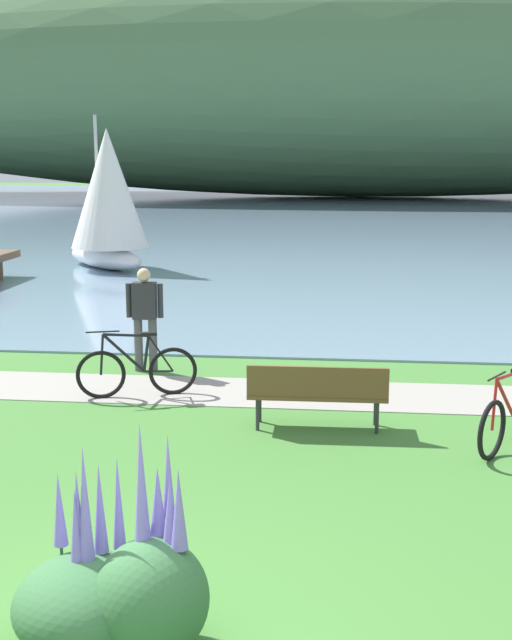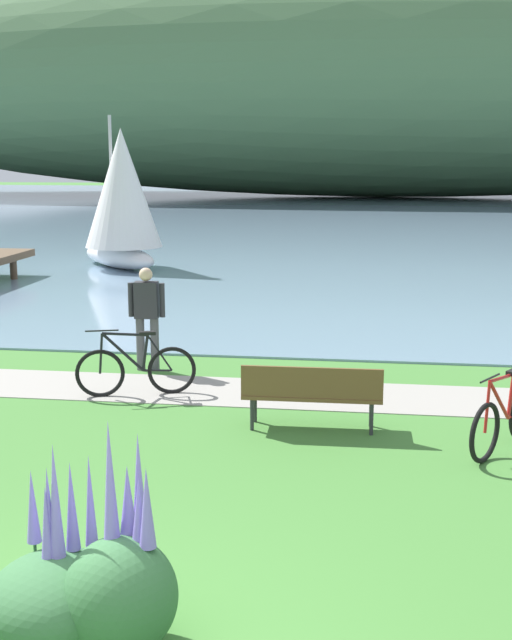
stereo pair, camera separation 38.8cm
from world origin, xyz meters
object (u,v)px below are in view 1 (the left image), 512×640
(park_bench_near_camera, at_px, (317,391))
(person_at_shoreline, at_px, (145,313))
(bicycle_beside_path, at_px, (137,370))
(sailboat_nearest_to_shore, at_px, (108,198))
(bicycle_leaning_near_bench, at_px, (510,416))

(park_bench_near_camera, xyz_separation_m, person_at_shoreline, (-2.90, 2.63, 0.46))
(bicycle_beside_path, distance_m, sailboat_nearest_to_shore, 13.73)
(park_bench_near_camera, distance_m, bicycle_leaning_near_bench, 2.38)
(bicycle_beside_path, xyz_separation_m, person_at_shoreline, (-0.22, 1.44, 0.58))
(bicycle_leaning_near_bench, distance_m, sailboat_nearest_to_shore, 17.30)
(bicycle_leaning_near_bench, xyz_separation_m, sailboat_nearest_to_shore, (-9.18, 14.55, 1.84))
(park_bench_near_camera, distance_m, sailboat_nearest_to_shore, 15.80)
(bicycle_beside_path, xyz_separation_m, sailboat_nearest_to_shore, (-4.16, 12.96, 1.84))
(bicycle_beside_path, height_order, sailboat_nearest_to_shore, sailboat_nearest_to_shore)
(park_bench_near_camera, relative_size, sailboat_nearest_to_shore, 0.39)
(bicycle_leaning_near_bench, relative_size, bicycle_beside_path, 0.89)
(bicycle_beside_path, distance_m, person_at_shoreline, 1.57)
(person_at_shoreline, bearing_deg, bicycle_beside_path, -81.43)
(bicycle_leaning_near_bench, height_order, bicycle_beside_path, same)
(bicycle_leaning_near_bench, bearing_deg, sailboat_nearest_to_shore, 122.25)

